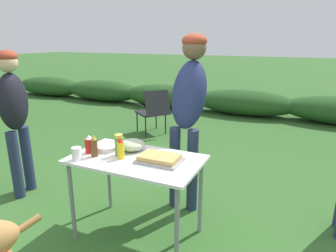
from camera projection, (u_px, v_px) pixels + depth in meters
The scene contains 14 objects.
ground_plane at pixel (138, 234), 2.71m from camera, with size 60.00×60.00×0.00m, color #336028.
shrub_hedge at pixel (245, 102), 6.92m from camera, with size 14.40×0.90×0.57m.
folding_table at pixel (136, 166), 2.53m from camera, with size 1.10×0.64×0.74m.
food_tray at pixel (159, 159), 2.42m from camera, with size 0.36×0.24×0.06m.
plate_stack at pixel (107, 148), 2.68m from camera, with size 0.20×0.20×0.04m, color white.
mixing_bowl at pixel (132, 145), 2.68m from camera, with size 0.23×0.23×0.10m, color #ADBC99.
paper_cup_stack at pixel (77, 154), 2.46m from camera, with size 0.08×0.08×0.11m, color white.
relish_jar at pixel (119, 145), 2.54m from camera, with size 0.07×0.07×0.19m.
ketchup_bottle at pixel (89, 144), 2.60m from camera, with size 0.08×0.08×0.16m.
mustard_bottle at pixel (121, 149), 2.48m from camera, with size 0.06×0.06×0.18m.
beer_bottle at pixel (94, 146), 2.52m from camera, with size 0.06×0.06×0.19m.
standing_person_in_dark_puffer at pixel (189, 99), 2.96m from camera, with size 0.36×0.50×1.75m.
standing_person_in_red_jacket at pixel (14, 109), 3.17m from camera, with size 0.33×0.40×1.59m.
camp_chair_green_behind_table at pixel (153, 110), 5.43m from camera, with size 0.75×0.72×0.83m.
Camera 1 is at (1.21, -2.01, 1.70)m, focal length 32.00 mm.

